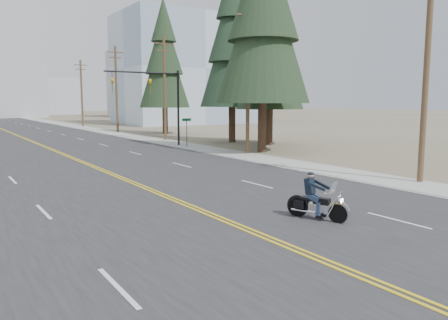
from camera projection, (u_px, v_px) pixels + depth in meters
ground_plane at (418, 301)px, 9.04m from camera, size 400.00×400.00×0.00m
road at (1, 129)px, 67.07m from camera, size 20.00×200.00×0.01m
sidewalk_right at (77, 127)px, 73.32m from camera, size 3.00×200.00×0.01m
traffic_mast_right at (158, 93)px, 39.79m from camera, size 7.10×0.26×7.00m
street_sign at (187, 127)px, 39.54m from camera, size 0.90×0.06×2.62m
utility_pole_a at (427, 69)px, 21.71m from camera, size 2.20×0.30×11.00m
utility_pole_b at (248, 78)px, 34.11m from camera, size 2.20×0.30×11.50m
utility_pole_c at (165, 87)px, 46.58m from camera, size 2.20×0.30×11.00m
utility_pole_d at (116, 88)px, 58.98m from camera, size 2.20×0.30×11.50m
utility_pole_e at (82, 92)px, 73.11m from camera, size 2.20×0.30×11.00m
glass_building at (184, 71)px, 83.14m from camera, size 24.00×16.00×20.00m
haze_bldg_b at (7, 91)px, 116.10m from camera, size 18.00×14.00×14.00m
haze_bldg_c at (142, 84)px, 120.78m from camera, size 16.00×12.00×18.00m
haze_bldg_e at (53, 96)px, 146.19m from camera, size 14.00×14.00×12.00m
motorcyclist at (318, 196)px, 15.14m from camera, size 1.60×2.33×1.67m
conifer_near at (263, 7)px, 34.38m from camera, size 7.56×7.56×20.01m
conifer_mid at (270, 40)px, 40.70m from camera, size 6.43×6.43×17.15m
conifer_tall at (232, 38)px, 43.58m from camera, size 6.52×6.52×18.11m
conifer_far at (164, 57)px, 54.92m from camera, size 6.36×6.36×17.04m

